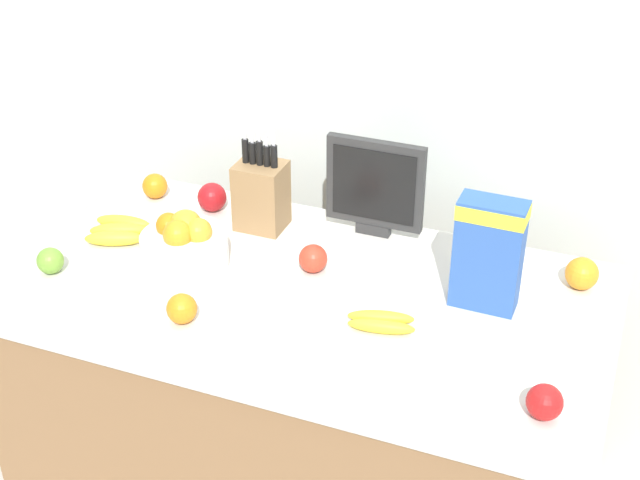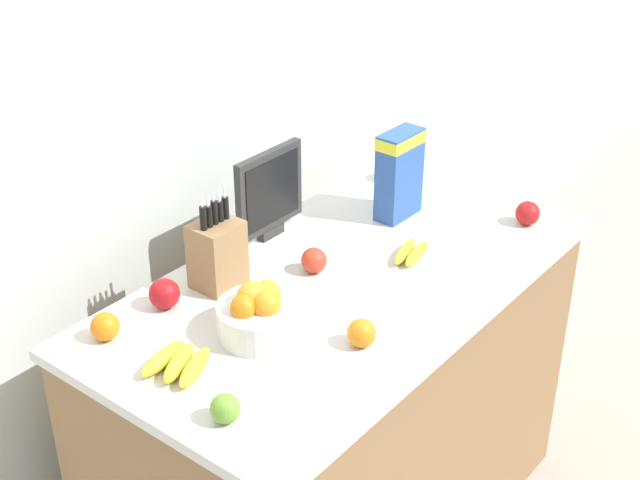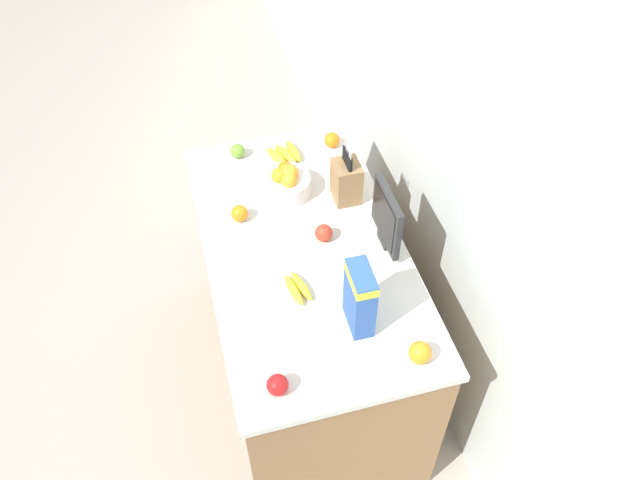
{
  "view_description": "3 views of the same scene",
  "coord_description": "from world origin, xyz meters",
  "px_view_note": "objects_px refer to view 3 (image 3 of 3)",
  "views": [
    {
      "loc": [
        0.67,
        -1.63,
        2.11
      ],
      "look_at": [
        0.02,
        0.04,
        1.04
      ],
      "focal_mm": 50.0,
      "sensor_mm": 36.0,
      "label": 1
    },
    {
      "loc": [
        -1.64,
        -1.22,
        2.16
      ],
      "look_at": [
        -0.03,
        0.05,
        1.03
      ],
      "focal_mm": 50.0,
      "sensor_mm": 36.0,
      "label": 2
    },
    {
      "loc": [
        1.62,
        -0.38,
        2.75
      ],
      "look_at": [
        0.04,
        0.06,
        0.97
      ],
      "focal_mm": 35.0,
      "sensor_mm": 36.0,
      "label": 3
    }
  ],
  "objects_px": {
    "small_monitor": "(387,217)",
    "apple_leftmost": "(278,385)",
    "apple_rightmost": "(324,233)",
    "orange_front_center": "(332,140)",
    "orange_mid_right": "(239,213)",
    "fruit_bowl": "(285,182)",
    "banana_bunch_left": "(298,288)",
    "orange_front_left": "(420,353)",
    "cereal_box": "(360,296)",
    "knife_block": "(347,181)",
    "apple_front": "(342,165)",
    "banana_bunch_right": "(285,154)",
    "apple_near_bananas": "(238,151)"
  },
  "relations": [
    {
      "from": "apple_front",
      "to": "apple_leftmost",
      "type": "bearing_deg",
      "value": -27.4
    },
    {
      "from": "small_monitor",
      "to": "apple_front",
      "type": "bearing_deg",
      "value": -174.91
    },
    {
      "from": "small_monitor",
      "to": "apple_leftmost",
      "type": "xyz_separation_m",
      "value": [
        0.53,
        -0.55,
        -0.11
      ]
    },
    {
      "from": "small_monitor",
      "to": "cereal_box",
      "type": "relative_size",
      "value": 0.98
    },
    {
      "from": "knife_block",
      "to": "orange_front_left",
      "type": "xyz_separation_m",
      "value": [
        0.83,
        0.01,
        -0.06
      ]
    },
    {
      "from": "apple_leftmost",
      "to": "orange_front_center",
      "type": "distance_m",
      "value": 1.28
    },
    {
      "from": "knife_block",
      "to": "banana_bunch_left",
      "type": "height_order",
      "value": "knife_block"
    },
    {
      "from": "small_monitor",
      "to": "apple_near_bananas",
      "type": "height_order",
      "value": "small_monitor"
    },
    {
      "from": "small_monitor",
      "to": "fruit_bowl",
      "type": "bearing_deg",
      "value": -141.51
    },
    {
      "from": "small_monitor",
      "to": "apple_leftmost",
      "type": "relative_size",
      "value": 3.66
    },
    {
      "from": "fruit_bowl",
      "to": "banana_bunch_right",
      "type": "distance_m",
      "value": 0.23
    },
    {
      "from": "apple_rightmost",
      "to": "cereal_box",
      "type": "bearing_deg",
      "value": 1.53
    },
    {
      "from": "knife_block",
      "to": "orange_front_center",
      "type": "xyz_separation_m",
      "value": [
        -0.35,
        0.04,
        -0.06
      ]
    },
    {
      "from": "small_monitor",
      "to": "orange_front_center",
      "type": "relative_size",
      "value": 3.75
    },
    {
      "from": "banana_bunch_left",
      "to": "apple_leftmost",
      "type": "xyz_separation_m",
      "value": [
        0.39,
        -0.16,
        0.02
      ]
    },
    {
      "from": "orange_front_center",
      "to": "knife_block",
      "type": "bearing_deg",
      "value": -6.25
    },
    {
      "from": "banana_bunch_left",
      "to": "knife_block",
      "type": "bearing_deg",
      "value": 143.81
    },
    {
      "from": "apple_rightmost",
      "to": "orange_mid_right",
      "type": "height_order",
      "value": "same"
    },
    {
      "from": "apple_leftmost",
      "to": "orange_mid_right",
      "type": "bearing_deg",
      "value": 178.47
    },
    {
      "from": "apple_near_bananas",
      "to": "cereal_box",
      "type": "bearing_deg",
      "value": 13.85
    },
    {
      "from": "small_monitor",
      "to": "orange_mid_right",
      "type": "relative_size",
      "value": 3.8
    },
    {
      "from": "banana_bunch_right",
      "to": "fruit_bowl",
      "type": "bearing_deg",
      "value": -12.5
    },
    {
      "from": "apple_near_bananas",
      "to": "apple_front",
      "type": "relative_size",
      "value": 0.83
    },
    {
      "from": "banana_bunch_left",
      "to": "banana_bunch_right",
      "type": "bearing_deg",
      "value": 170.31
    },
    {
      "from": "cereal_box",
      "to": "orange_front_center",
      "type": "bearing_deg",
      "value": 170.4
    },
    {
      "from": "banana_bunch_left",
      "to": "apple_leftmost",
      "type": "height_order",
      "value": "apple_leftmost"
    },
    {
      "from": "orange_front_left",
      "to": "orange_mid_right",
      "type": "relative_size",
      "value": 1.13
    },
    {
      "from": "orange_front_left",
      "to": "cereal_box",
      "type": "bearing_deg",
      "value": -142.85
    },
    {
      "from": "fruit_bowl",
      "to": "banana_bunch_left",
      "type": "relative_size",
      "value": 1.31
    },
    {
      "from": "knife_block",
      "to": "banana_bunch_left",
      "type": "relative_size",
      "value": 1.71
    },
    {
      "from": "apple_rightmost",
      "to": "orange_mid_right",
      "type": "bearing_deg",
      "value": -123.0
    },
    {
      "from": "knife_block",
      "to": "fruit_bowl",
      "type": "height_order",
      "value": "knife_block"
    },
    {
      "from": "cereal_box",
      "to": "banana_bunch_left",
      "type": "distance_m",
      "value": 0.29
    },
    {
      "from": "apple_rightmost",
      "to": "orange_front_center",
      "type": "distance_m",
      "value": 0.59
    },
    {
      "from": "apple_front",
      "to": "orange_front_center",
      "type": "distance_m",
      "value": 0.19
    },
    {
      "from": "banana_bunch_right",
      "to": "apple_rightmost",
      "type": "height_order",
      "value": "apple_rightmost"
    },
    {
      "from": "knife_block",
      "to": "apple_rightmost",
      "type": "xyz_separation_m",
      "value": [
        0.21,
        -0.16,
        -0.06
      ]
    },
    {
      "from": "apple_front",
      "to": "apple_leftmost",
      "type": "xyz_separation_m",
      "value": [
        0.99,
        -0.51,
        -0.0
      ]
    },
    {
      "from": "knife_block",
      "to": "apple_front",
      "type": "relative_size",
      "value": 3.55
    },
    {
      "from": "orange_mid_right",
      "to": "fruit_bowl",
      "type": "bearing_deg",
      "value": 116.98
    },
    {
      "from": "banana_bunch_left",
      "to": "banana_bunch_right",
      "type": "relative_size",
      "value": 0.94
    },
    {
      "from": "apple_near_bananas",
      "to": "apple_front",
      "type": "height_order",
      "value": "apple_front"
    },
    {
      "from": "apple_rightmost",
      "to": "orange_front_left",
      "type": "relative_size",
      "value": 0.89
    },
    {
      "from": "knife_block",
      "to": "apple_rightmost",
      "type": "height_order",
      "value": "knife_block"
    },
    {
      "from": "apple_front",
      "to": "apple_leftmost",
      "type": "height_order",
      "value": "apple_front"
    },
    {
      "from": "small_monitor",
      "to": "cereal_box",
      "type": "distance_m",
      "value": 0.4
    },
    {
      "from": "cereal_box",
      "to": "apple_front",
      "type": "xyz_separation_m",
      "value": [
        -0.79,
        0.18,
        -0.11
      ]
    },
    {
      "from": "banana_bunch_left",
      "to": "apple_front",
      "type": "bearing_deg",
      "value": 149.81
    },
    {
      "from": "banana_bunch_left",
      "to": "apple_leftmost",
      "type": "distance_m",
      "value": 0.42
    },
    {
      "from": "cereal_box",
      "to": "orange_front_left",
      "type": "bearing_deg",
      "value": 38.16
    }
  ]
}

